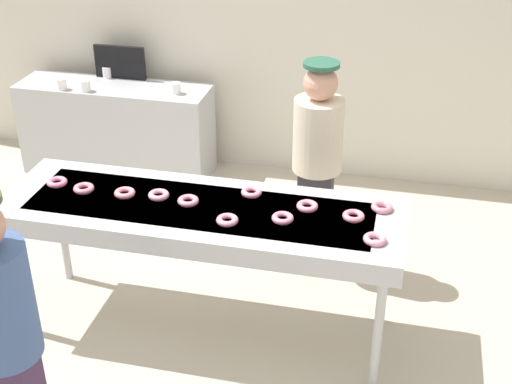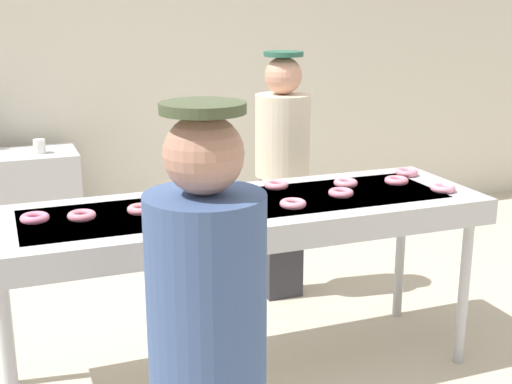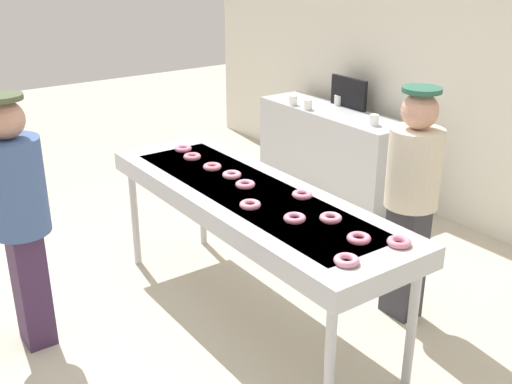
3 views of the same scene
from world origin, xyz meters
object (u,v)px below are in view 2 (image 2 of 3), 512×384
Objects in this scene: strawberry_donut_3 at (407,172)px; strawberry_donut_1 at (276,185)px; strawberry_donut_2 at (82,216)px; strawberry_donut_10 at (225,201)px; strawberry_donut_6 at (35,218)px; customer_waiting at (207,338)px; strawberry_donut_7 at (396,181)px; strawberry_donut_9 at (184,203)px; strawberry_donut_4 at (341,193)px; strawberry_donut_5 at (346,183)px; worker_baker at (282,161)px; fryer_conveyor at (241,217)px; strawberry_donut_11 at (443,188)px; paper_cup_0 at (39,146)px; strawberry_donut_8 at (293,204)px; strawberry_donut_0 at (141,209)px.

strawberry_donut_1 is at bearing 179.68° from strawberry_donut_3.
strawberry_donut_10 is (0.69, -0.00, 0.00)m from strawberry_donut_2.
customer_waiting reaches higher than strawberry_donut_6.
strawberry_donut_7 is 1.20m from strawberry_donut_9.
strawberry_donut_2 and strawberry_donut_6 have the same top height.
customer_waiting is (-0.84, -1.50, -0.02)m from strawberry_donut_1.
strawberry_donut_6 is at bearing 175.69° from strawberry_donut_4.
strawberry_donut_4 is at bearing -124.67° from strawberry_donut_5.
worker_baker reaches higher than strawberry_donut_3.
fryer_conveyor is 0.77m from strawberry_donut_2.
strawberry_donut_7 is at bearing -12.69° from strawberry_donut_1.
strawberry_donut_7 and strawberry_donut_10 have the same top height.
strawberry_donut_2 is 1.29m from strawberry_donut_4.
fryer_conveyor is 1.52× the size of customer_waiting.
strawberry_donut_9 is at bearing -163.57° from strawberry_donut_1.
strawberry_donut_3 and strawberry_donut_7 have the same top height.
worker_baker reaches higher than strawberry_donut_6.
strawberry_donut_11 reaches higher than paper_cup_0.
strawberry_donut_9 is 0.20m from strawberry_donut_10.
strawberry_donut_7 and strawberry_donut_8 have the same top height.
strawberry_donut_2 is at bearing 82.38° from customer_waiting.
worker_baker reaches higher than strawberry_donut_10.
strawberry_donut_1 is 0.08× the size of worker_baker.
strawberry_donut_2 is at bearing -176.94° from strawberry_donut_9.
strawberry_donut_7 and strawberry_donut_9 have the same top height.
customer_waiting reaches higher than strawberry_donut_9.
strawberry_donut_1 is at bearing 62.39° from worker_baker.
strawberry_donut_11 is at bearing 18.46° from customer_waiting.
strawberry_donut_1 is 0.36m from strawberry_donut_8.
worker_baker reaches higher than strawberry_donut_7.
strawberry_donut_10 is at bearing -172.20° from strawberry_donut_5.
paper_cup_0 is at bearing 132.42° from strawberry_donut_7.
customer_waiting is at bearing 59.77° from worker_baker.
strawberry_donut_7 is 0.26m from strawberry_donut_11.
strawberry_donut_7 is 0.87m from worker_baker.
strawberry_donut_1 is 0.40m from strawberry_donut_10.
customer_waiting is at bearing -124.29° from strawberry_donut_8.
worker_baker is at bearing 64.49° from strawberry_donut_1.
strawberry_donut_1 is 1.72m from customer_waiting.
strawberry_donut_8 is (1.18, -0.21, 0.00)m from strawberry_donut_6.
strawberry_donut_1 and strawberry_donut_3 have the same top height.
strawberry_donut_1 and strawberry_donut_2 have the same top height.
strawberry_donut_11 is (1.14, -0.18, 0.00)m from strawberry_donut_10.
strawberry_donut_0 and strawberry_donut_11 have the same top height.
strawberry_donut_9 is (-0.80, 0.10, 0.00)m from strawberry_donut_4.
strawberry_donut_3 is 1.00× the size of strawberry_donut_9.
customer_waiting is at bearing -131.32° from strawberry_donut_4.
fryer_conveyor is at bearing -176.22° from strawberry_donut_7.
strawberry_donut_3 is at bearing -0.32° from strawberry_donut_1.
strawberry_donut_7 is 0.08× the size of worker_baker.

